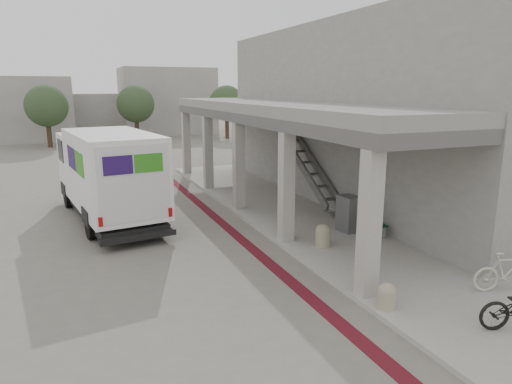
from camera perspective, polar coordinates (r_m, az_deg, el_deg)
name	(u,v)px	position (r m, az deg, el deg)	size (l,w,h in m)	color
ground	(224,259)	(12.58, -3.99, -8.32)	(120.00, 120.00, 0.00)	#686259
bike_lane_stripe	(234,233)	(14.67, -2.76, -5.16)	(0.35, 40.00, 0.01)	#511019
sidewalk	(349,239)	(14.25, 11.52, -5.73)	(4.40, 28.00, 0.12)	gray
transit_building	(349,117)	(18.88, 11.56, 9.14)	(7.60, 17.00, 7.00)	gray
distant_backdrop	(75,108)	(47.08, -21.72, 9.73)	(28.00, 10.00, 6.50)	gray
tree_left	(46,106)	(39.20, -24.72, 9.72)	(3.20, 3.20, 4.80)	#38281C
tree_mid	(136,104)	(41.56, -14.82, 10.57)	(3.20, 3.20, 4.80)	#38281C
tree_right	(227,103)	(42.43, -3.68, 11.00)	(3.20, 3.20, 4.80)	#38281C
fedex_truck	(107,173)	(16.68, -18.08, 2.31)	(3.22, 7.58, 3.13)	black
bench	(366,222)	(14.76, 13.57, -3.69)	(0.50, 1.85, 0.43)	gray
bollard_near	(387,296)	(9.93, 16.02, -12.34)	(0.37, 0.37, 0.55)	gray
bollard_far	(323,235)	(13.19, 8.36, -5.35)	(0.44, 0.44, 0.66)	gray
utility_cabinet	(349,214)	(14.64, 11.49, -2.66)	(0.51, 0.68, 1.14)	slate
bicycle_cream	(507,272)	(11.63, 28.89, -8.73)	(0.43, 1.53, 0.92)	beige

